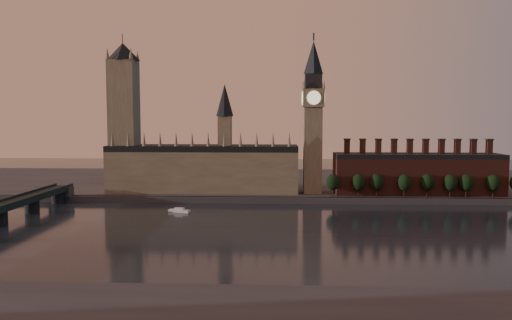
# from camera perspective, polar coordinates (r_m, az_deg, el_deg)

# --- Properties ---
(ground) EXTENTS (900.00, 900.00, 0.00)m
(ground) POSITION_cam_1_polar(r_m,az_deg,el_deg) (233.83, 5.87, -8.68)
(ground) COLOR black
(ground) RESTS_ON ground
(north_bank) EXTENTS (900.00, 182.00, 4.00)m
(north_bank) POSITION_cam_1_polar(r_m,az_deg,el_deg) (408.68, 4.38, -2.63)
(north_bank) COLOR #47474C
(north_bank) RESTS_ON ground
(palace_of_westminster) EXTENTS (130.00, 30.30, 74.00)m
(palace_of_westminster) POSITION_cam_1_polar(r_m,az_deg,el_deg) (347.18, -5.93, -0.68)
(palace_of_westminster) COLOR gray
(palace_of_westminster) RESTS_ON north_bank
(victoria_tower) EXTENTS (24.00, 24.00, 108.00)m
(victoria_tower) POSITION_cam_1_polar(r_m,az_deg,el_deg) (358.13, -14.85, 5.35)
(victoria_tower) COLOR gray
(victoria_tower) RESTS_ON north_bank
(big_ben) EXTENTS (15.00, 15.00, 107.00)m
(big_ben) POSITION_cam_1_polar(r_m,az_deg,el_deg) (337.95, 6.53, 5.14)
(big_ben) COLOR gray
(big_ben) RESTS_ON north_bank
(chimney_block) EXTENTS (110.00, 25.00, 37.00)m
(chimney_block) POSITION_cam_1_polar(r_m,az_deg,el_deg) (351.82, 17.92, -1.44)
(chimney_block) COLOR brown
(chimney_block) RESTS_ON north_bank
(embankment_tree_0) EXTENTS (8.60, 8.60, 14.88)m
(embankment_tree_0) POSITION_cam_1_polar(r_m,az_deg,el_deg) (325.51, 8.79, -2.51)
(embankment_tree_0) COLOR black
(embankment_tree_0) RESTS_ON north_bank
(embankment_tree_1) EXTENTS (8.60, 8.60, 14.88)m
(embankment_tree_1) POSITION_cam_1_polar(r_m,az_deg,el_deg) (327.88, 11.64, -2.50)
(embankment_tree_1) COLOR black
(embankment_tree_1) RESTS_ON north_bank
(embankment_tree_2) EXTENTS (8.60, 8.60, 14.88)m
(embankment_tree_2) POSITION_cam_1_polar(r_m,az_deg,el_deg) (330.82, 13.64, -2.48)
(embankment_tree_2) COLOR black
(embankment_tree_2) RESTS_ON north_bank
(embankment_tree_3) EXTENTS (8.60, 8.60, 14.88)m
(embankment_tree_3) POSITION_cam_1_polar(r_m,az_deg,el_deg) (333.47, 16.61, -2.48)
(embankment_tree_3) COLOR black
(embankment_tree_3) RESTS_ON north_bank
(embankment_tree_4) EXTENTS (8.60, 8.60, 14.88)m
(embankment_tree_4) POSITION_cam_1_polar(r_m,az_deg,el_deg) (338.86, 18.98, -2.43)
(embankment_tree_4) COLOR black
(embankment_tree_4) RESTS_ON north_bank
(embankment_tree_5) EXTENTS (8.60, 8.60, 14.88)m
(embankment_tree_5) POSITION_cam_1_polar(r_m,az_deg,el_deg) (342.65, 21.32, -2.42)
(embankment_tree_5) COLOR black
(embankment_tree_5) RESTS_ON north_bank
(embankment_tree_6) EXTENTS (8.60, 8.60, 14.88)m
(embankment_tree_6) POSITION_cam_1_polar(r_m,az_deg,el_deg) (345.67, 22.91, -2.41)
(embankment_tree_6) COLOR black
(embankment_tree_6) RESTS_ON north_bank
(embankment_tree_7) EXTENTS (8.60, 8.60, 14.88)m
(embankment_tree_7) POSITION_cam_1_polar(r_m,az_deg,el_deg) (352.53, 25.48, -2.37)
(embankment_tree_7) COLOR black
(embankment_tree_7) RESTS_ON north_bank
(river_boat) EXTENTS (13.50, 7.35, 2.60)m
(river_boat) POSITION_cam_1_polar(r_m,az_deg,el_deg) (294.61, -8.74, -5.72)
(river_boat) COLOR silver
(river_boat) RESTS_ON ground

